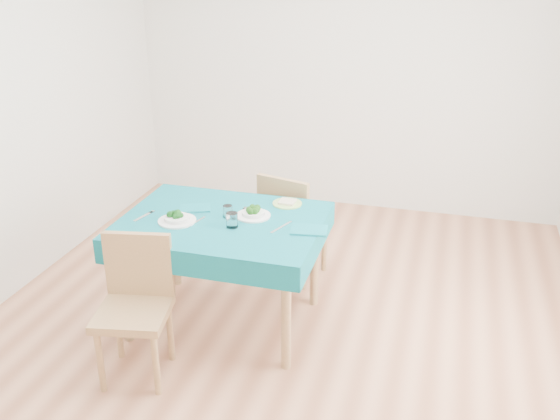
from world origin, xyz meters
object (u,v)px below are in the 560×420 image
(chair_near, at_px, (132,302))
(chair_far, at_px, (295,213))
(bowl_far, at_px, (253,212))
(bowl_near, at_px, (177,216))
(side_plate, at_px, (287,203))
(table, at_px, (224,272))

(chair_near, relative_size, chair_far, 0.97)
(chair_near, xyz_separation_m, bowl_far, (0.48, 0.78, 0.29))
(bowl_near, distance_m, side_plate, 0.76)
(chair_far, height_order, side_plate, chair_far)
(chair_far, height_order, bowl_far, chair_far)
(chair_near, bearing_deg, chair_far, 57.20)
(bowl_far, bearing_deg, chair_far, 80.62)
(bowl_near, bearing_deg, chair_far, 57.92)
(chair_far, bearing_deg, table, 84.79)
(chair_near, distance_m, bowl_near, 0.65)
(chair_near, xyz_separation_m, side_plate, (0.63, 1.04, 0.26))
(table, bearing_deg, bowl_far, 29.48)
(chair_far, relative_size, side_plate, 5.20)
(chair_near, bearing_deg, table, 55.62)
(bowl_far, xyz_separation_m, side_plate, (0.16, 0.26, -0.03))
(bowl_far, distance_m, side_plate, 0.30)
(bowl_near, bearing_deg, bowl_far, 25.37)
(side_plate, bearing_deg, table, -133.04)
(chair_near, height_order, bowl_far, chair_near)
(bowl_near, distance_m, bowl_far, 0.49)
(bowl_far, bearing_deg, table, -150.52)
(chair_far, xyz_separation_m, side_plate, (0.05, -0.41, 0.25))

